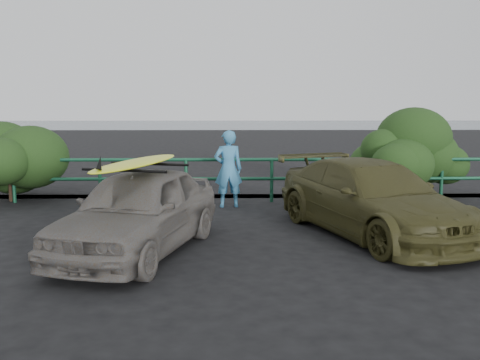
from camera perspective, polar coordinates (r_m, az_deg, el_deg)
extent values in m
plane|color=black|center=(7.69, -1.34, -9.14)|extent=(80.00, 80.00, 0.00)
plane|color=slate|center=(67.38, -0.98, 6.18)|extent=(200.00, 200.00, 0.00)
imported|color=#605B56|center=(8.38, -10.80, -3.23)|extent=(2.53, 4.12, 1.31)
imported|color=#3E3C1B|center=(9.62, 13.87, -1.90)|extent=(3.26, 4.82, 1.30)
imported|color=teal|center=(11.84, -1.26, 1.20)|extent=(0.67, 0.48, 1.71)
ellipsoid|color=yellow|center=(8.26, -10.93, 1.80)|extent=(1.28, 2.77, 0.08)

